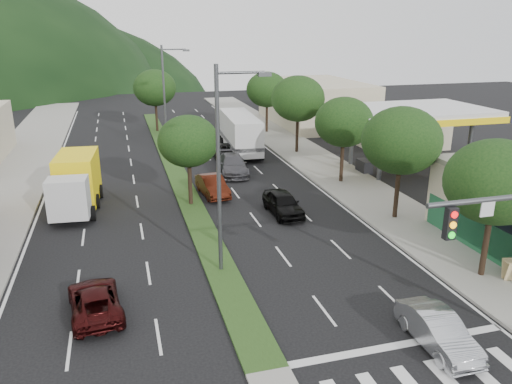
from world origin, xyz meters
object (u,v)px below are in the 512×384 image
object	(u,v)px
tree_med_far	(155,88)
car_queue_e	(203,141)
car_queue_c	(213,186)
box_truck	(76,184)
tree_r_a	(495,182)
tree_r_b	(402,141)
tree_r_d	(298,99)
tree_med_near	(188,141)
tree_r_c	(344,122)
sedan_silver	(438,331)
car_queue_a	(283,203)
car_queue_b	(233,165)
motorhome	(240,133)
streetlight_near	(223,162)
tree_r_e	(267,90)
suv_maroon	(95,301)
streetlight_mid	(166,95)
car_queue_d	(225,152)
a_frame_sign	(511,268)

from	to	relation	value
tree_med_far	car_queue_e	world-z (taller)	tree_med_far
car_queue_c	box_truck	bearing A→B (deg)	175.18
tree_r_a	tree_r_b	xyz separation A→B (m)	(-0.00, 8.00, 0.22)
tree_r_d	tree_med_near	distance (m)	16.99
car_queue_e	tree_r_c	bearing A→B (deg)	-61.26
sedan_silver	tree_med_near	bearing A→B (deg)	110.93
tree_r_b	car_queue_a	bearing A→B (deg)	157.50
tree_r_a	car_queue_b	xyz separation A→B (m)	(-7.51, 20.70, -4.05)
tree_med_near	motorhome	distance (m)	15.63
tree_r_d	tree_med_far	size ratio (longest dim) A/B	1.03
tree_r_b	streetlight_near	xyz separation A→B (m)	(-11.79, -4.00, 0.55)
tree_r_c	tree_r_e	xyz separation A→B (m)	(0.00, 20.00, 0.14)
tree_r_e	car_queue_e	xyz separation A→B (m)	(-8.31, -5.30, -4.20)
tree_r_e	tree_r_a	bearing A→B (deg)	-90.00
tree_r_a	suv_maroon	world-z (taller)	tree_r_a
streetlight_near	box_truck	xyz separation A→B (m)	(-7.52, 11.57, -3.94)
tree_med_far	motorhome	bearing A→B (deg)	-60.60
tree_med_near	car_queue_c	xyz separation A→B (m)	(1.83, 1.70, -3.71)
car_queue_c	streetlight_mid	bearing A→B (deg)	91.34
streetlight_near	car_queue_e	size ratio (longest dim) A/B	2.48
tree_r_b	tree_med_far	bearing A→B (deg)	110.56
tree_r_d	suv_maroon	size ratio (longest dim) A/B	1.63
tree_med_far	box_truck	xyz separation A→B (m)	(-7.31, -24.43, -3.36)
car_queue_d	streetlight_mid	bearing A→B (deg)	145.39
car_queue_a	car_queue_c	bearing A→B (deg)	124.75
streetlight_mid	car_queue_e	size ratio (longest dim) A/B	2.48
suv_maroon	a_frame_sign	world-z (taller)	a_frame_sign
tree_r_a	sedan_silver	distance (m)	7.99
tree_med_far	sedan_silver	xyz separation A→B (m)	(6.62, -44.21, -4.34)
car_queue_d	motorhome	size ratio (longest dim) A/B	0.49
tree_r_c	tree_r_b	bearing A→B (deg)	-90.00
tree_r_a	tree_r_b	distance (m)	8.00
car_queue_a	tree_r_e	bearing A→B (deg)	74.15
tree_med_far	suv_maroon	world-z (taller)	tree_med_far
tree_r_d	tree_med_far	xyz separation A→B (m)	(-12.00, 14.00, -0.17)
tree_r_e	car_queue_b	world-z (taller)	tree_r_e
tree_med_far	box_truck	distance (m)	25.72
tree_r_e	tree_med_far	xyz separation A→B (m)	(-12.00, 4.00, 0.11)
tree_r_c	car_queue_d	distance (m)	12.69
sedan_silver	car_queue_d	xyz separation A→B (m)	(-1.70, 29.91, -0.02)
streetlight_near	suv_maroon	distance (m)	8.21
tree_r_d	motorhome	bearing A→B (deg)	160.51
tree_r_c	box_truck	world-z (taller)	tree_r_c
car_queue_c	car_queue_d	bearing A→B (deg)	67.21
tree_r_a	tree_med_far	xyz separation A→B (m)	(-12.00, 40.00, 0.19)
car_queue_b	motorhome	world-z (taller)	motorhome
tree_r_b	car_queue_b	xyz separation A→B (m)	(-7.51, 12.70, -4.27)
sedan_silver	box_truck	world-z (taller)	box_truck
car_queue_c	car_queue_e	bearing A→B (deg)	77.31
sedan_silver	a_frame_sign	size ratio (longest dim) A/B	3.08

